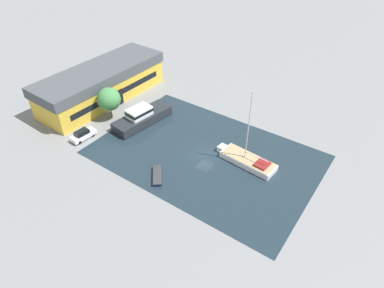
{
  "coord_description": "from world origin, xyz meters",
  "views": [
    {
      "loc": [
        -37.32,
        -23.66,
        36.15
      ],
      "look_at": [
        0.0,
        2.69,
        1.0
      ],
      "focal_mm": 32.0,
      "sensor_mm": 36.0,
      "label": 1
    }
  ],
  "objects": [
    {
      "name": "ground_plane",
      "position": [
        0.0,
        0.0,
        0.0
      ],
      "size": [
        440.0,
        440.0,
        0.0
      ],
      "primitive_type": "plane",
      "color": "gray"
    },
    {
      "name": "water_canal",
      "position": [
        0.0,
        0.0,
        0.0
      ],
      "size": [
        24.16,
        35.91,
        0.01
      ],
      "primitive_type": "cube",
      "color": "#1E2D38",
      "rests_on": "ground"
    },
    {
      "name": "warehouse_building",
      "position": [
        3.33,
        27.65,
        3.42
      ],
      "size": [
        27.94,
        10.44,
        6.77
      ],
      "rotation": [
        0.0,
        0.0,
        -0.03
      ],
      "color": "gold",
      "rests_on": "ground"
    },
    {
      "name": "quay_tree_near_building",
      "position": [
        -1.13,
        20.76,
        4.16
      ],
      "size": [
        4.4,
        4.4,
        6.36
      ],
      "color": "brown",
      "rests_on": "ground"
    },
    {
      "name": "parked_car",
      "position": [
        -8.69,
        20.02,
        0.86
      ],
      "size": [
        4.68,
        2.07,
        1.71
      ],
      "rotation": [
        0.0,
        0.0,
        4.64
      ],
      "color": "silver",
      "rests_on": "ground"
    },
    {
      "name": "sailboat_moored",
      "position": [
        2.09,
        -6.73,
        0.62
      ],
      "size": [
        4.0,
        10.41,
        12.87
      ],
      "rotation": [
        0.0,
        0.0,
        -0.08
      ],
      "color": "white",
      "rests_on": "water_canal"
    },
    {
      "name": "motor_cruiser",
      "position": [
        1.03,
        14.91,
        1.24
      ],
      "size": [
        12.28,
        5.45,
        3.38
      ],
      "rotation": [
        0.0,
        0.0,
        1.44
      ],
      "color": "#23282D",
      "rests_on": "water_canal"
    },
    {
      "name": "small_dinghy",
      "position": [
        -8.86,
        2.96,
        0.29
      ],
      "size": [
        4.19,
        3.8,
        0.56
      ],
      "rotation": [
        0.0,
        0.0,
        2.27
      ],
      "color": "#19234C",
      "rests_on": "water_canal"
    }
  ]
}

